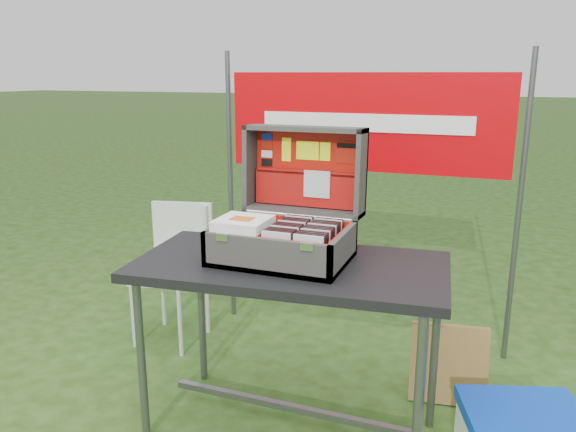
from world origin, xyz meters
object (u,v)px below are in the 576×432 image
at_px(table, 290,350).
at_px(chair, 169,276).
at_px(cardboard_box, 449,364).
at_px(suitcase, 287,195).

relative_size(table, chair, 1.58).
bearing_deg(cardboard_box, suitcase, -154.43).
bearing_deg(cardboard_box, chair, 169.53).
xyz_separation_m(table, cardboard_box, (0.63, 0.51, -0.21)).
bearing_deg(suitcase, chair, 150.99).
bearing_deg(table, suitcase, 115.05).
height_order(suitcase, chair, suitcase).
height_order(table, suitcase, suitcase).
relative_size(table, cardboard_box, 3.34).
distance_m(chair, cardboard_box, 1.64).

